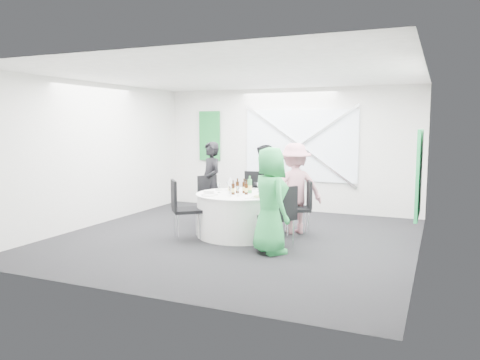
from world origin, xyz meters
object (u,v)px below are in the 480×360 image
at_px(chair_back_left, 210,196).
at_px(chair_back_right, 302,203).
at_px(banquet_table, 240,214).
at_px(person_woman_green, 270,200).
at_px(chair_front_right, 281,212).
at_px(chair_front_left, 181,205).
at_px(person_woman_pink, 294,188).
at_px(person_man_back, 264,185).
at_px(chair_back, 254,193).
at_px(green_water_bottle, 250,186).
at_px(person_man_back_left, 211,183).
at_px(clear_water_bottle, 230,187).

relative_size(chair_back_left, chair_back_right, 1.00).
height_order(banquet_table, person_woman_green, person_woman_green).
xyz_separation_m(banquet_table, chair_front_right, (0.96, -0.58, 0.22)).
height_order(chair_front_left, person_woman_pink, person_woman_pink).
distance_m(person_man_back, person_woman_green, 2.14).
distance_m(chair_back, green_water_bottle, 1.11).
height_order(chair_back_right, person_man_back_left, person_man_back_left).
distance_m(person_man_back_left, person_woman_green, 2.46).
xyz_separation_m(chair_back_left, person_woman_green, (1.74, -1.40, 0.24)).
xyz_separation_m(person_man_back_left, person_woman_pink, (1.80, -0.19, 0.00)).
bearing_deg(chair_front_left, person_man_back_left, -32.95).
xyz_separation_m(chair_back_right, person_man_back, (-0.99, 0.68, 0.21)).
bearing_deg(chair_back_left, banquet_table, -90.00).
height_order(chair_front_right, green_water_bottle, green_water_bottle).
bearing_deg(chair_back, person_woman_pink, -37.72).
height_order(chair_back_left, chair_front_right, chair_front_right).
height_order(chair_back_left, person_man_back_left, person_man_back_left).
relative_size(banquet_table, person_woman_pink, 0.95).
bearing_deg(chair_back_left, person_man_back, -25.42).
bearing_deg(clear_water_bottle, banquet_table, 28.99).
bearing_deg(person_man_back, chair_back_right, 57.22).
distance_m(chair_front_right, person_woman_green, 0.36).
distance_m(chair_front_left, person_woman_green, 1.71).
distance_m(chair_back, person_woman_pink, 1.17).
bearing_deg(clear_water_bottle, chair_front_right, -24.03).
relative_size(chair_front_left, clear_water_bottle, 3.51).
height_order(chair_front_left, person_man_back_left, person_man_back_left).
bearing_deg(chair_back_right, chair_back, -143.19).
relative_size(banquet_table, person_man_back_left, 0.95).
relative_size(chair_back_left, person_man_back, 0.62).
bearing_deg(person_woman_pink, chair_back_left, -33.81).
bearing_deg(banquet_table, person_woman_pink, 35.12).
bearing_deg(person_woman_pink, chair_front_left, 2.15).
bearing_deg(chair_back_right, green_water_bottle, -92.64).
height_order(person_man_back_left, clear_water_bottle, person_man_back_left).
bearing_deg(person_woman_pink, clear_water_bottle, -0.89).
xyz_separation_m(chair_back, chair_front_left, (-0.63, -1.80, 0.00)).
xyz_separation_m(chair_front_left, green_water_bottle, (0.95, 0.77, 0.27)).
height_order(chair_back, chair_back_left, chair_back).
distance_m(banquet_table, person_man_back_left, 1.32).
xyz_separation_m(chair_back, chair_front_right, (1.14, -1.71, -0.01)).
relative_size(person_man_back_left, person_woman_pink, 0.99).
height_order(chair_back, green_water_bottle, green_water_bottle).
relative_size(chair_back, chair_back_right, 1.05).
xyz_separation_m(banquet_table, person_woman_pink, (0.83, 0.58, 0.44)).
distance_m(chair_back_left, person_man_back_left, 0.35).
relative_size(chair_front_left, person_woman_pink, 0.63).
height_order(person_man_back, person_woman_green, person_woman_green).
bearing_deg(banquet_table, chair_back_left, 147.82).
relative_size(person_man_back_left, green_water_bottle, 5.30).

